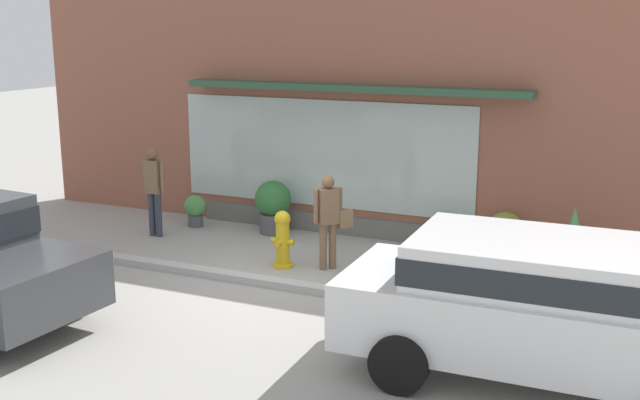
{
  "coord_description": "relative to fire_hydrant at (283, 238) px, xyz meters",
  "views": [
    {
      "loc": [
        5.14,
        -9.87,
        3.89
      ],
      "look_at": [
        0.15,
        1.2,
        1.06
      ],
      "focal_mm": 42.78,
      "sensor_mm": 36.0,
      "label": 1
    }
  ],
  "objects": [
    {
      "name": "potted_plant_low_front",
      "position": [
        -2.72,
        1.57,
        -0.14
      ],
      "size": [
        0.42,
        0.42,
        0.62
      ],
      "color": "#4C4C51",
      "rests_on": "ground_plane"
    },
    {
      "name": "curb_strip",
      "position": [
        0.3,
        -0.92,
        -0.43
      ],
      "size": [
        14.0,
        0.24,
        0.12
      ],
      "primitive_type": "cube",
      "color": "#B2B2AD",
      "rests_on": "ground_plane"
    },
    {
      "name": "fire_hydrant",
      "position": [
        0.0,
        0.0,
        0.0
      ],
      "size": [
        0.4,
        0.37,
        0.94
      ],
      "color": "gold",
      "rests_on": "ground_plane"
    },
    {
      "name": "potted_plant_window_center",
      "position": [
        2.13,
        1.96,
        -0.14
      ],
      "size": [
        0.51,
        0.51,
        0.67
      ],
      "color": "#33473D",
      "rests_on": "ground_plane"
    },
    {
      "name": "potted_plant_window_right",
      "position": [
        -1.11,
        1.77,
        0.07
      ],
      "size": [
        0.68,
        0.68,
        1.01
      ],
      "color": "#4C4C51",
      "rests_on": "ground_plane"
    },
    {
      "name": "pedestrian_passerby",
      "position": [
        -3.01,
        0.68,
        0.49
      ],
      "size": [
        0.47,
        0.22,
        1.67
      ],
      "rotation": [
        0.0,
        0.0,
        0.0
      ],
      "color": "#333847",
      "rests_on": "ground_plane"
    },
    {
      "name": "storefront",
      "position": [
        0.29,
        2.47,
        1.84
      ],
      "size": [
        14.0,
        0.81,
        4.75
      ],
      "color": "#935642",
      "rests_on": "ground_plane"
    },
    {
      "name": "potted_plant_window_left",
      "position": [
        4.33,
        1.58,
        0.03
      ],
      "size": [
        0.5,
        0.5,
        1.08
      ],
      "color": "#33473D",
      "rests_on": "ground_plane"
    },
    {
      "name": "potted_plant_trailing_edge",
      "position": [
        3.21,
        1.9,
        -0.05
      ],
      "size": [
        0.59,
        0.59,
        0.82
      ],
      "color": "#9E6042",
      "rests_on": "ground_plane"
    },
    {
      "name": "ground_plane",
      "position": [
        0.3,
        -0.72,
        -0.49
      ],
      "size": [
        60.0,
        60.0,
        0.0
      ],
      "primitive_type": "plane",
      "color": "#9E9B93"
    },
    {
      "name": "pedestrian_with_handbag",
      "position": [
        0.73,
        0.23,
        0.4
      ],
      "size": [
        0.51,
        0.52,
        1.54
      ],
      "rotation": [
        0.0,
        0.0,
        0.84
      ],
      "color": "brown",
      "rests_on": "ground_plane"
    },
    {
      "name": "parked_car_white",
      "position": [
        4.43,
        -2.43,
        0.43
      ],
      "size": [
        4.61,
        2.09,
        1.6
      ],
      "rotation": [
        0.0,
        0.0,
        0.02
      ],
      "color": "white",
      "rests_on": "ground_plane"
    }
  ]
}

